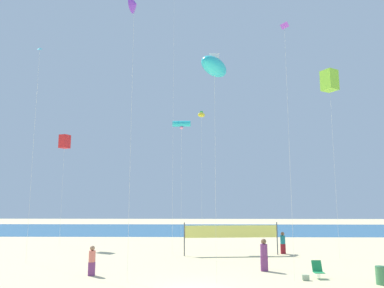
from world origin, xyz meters
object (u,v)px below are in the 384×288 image
(folding_beach_chair, at_px, (318,269))
(kite_red_box, at_px, (65,142))
(kite_yellow_inflatable, at_px, (201,115))
(kite_cyan_inflatable, at_px, (214,67))
(kite_lime_box, at_px, (329,81))
(beachgoer_teal_shirt, at_px, (283,242))
(kite_violet_delta, at_px, (134,5))
(beachgoer_plum_shirt, at_px, (264,254))
(beach_handbag, at_px, (306,278))
(kite_violet_diamond, at_px, (285,36))
(trash_barrel, at_px, (382,275))
(beachgoer_coral_shirt, at_px, (92,260))
(volleyball_net, at_px, (231,233))
(kite_cyan_diamond, at_px, (39,63))
(kite_cyan_tube, at_px, (182,124))

(folding_beach_chair, relative_size, kite_red_box, 0.09)
(folding_beach_chair, distance_m, kite_yellow_inflatable, 18.74)
(kite_cyan_inflatable, bearing_deg, folding_beach_chair, 11.66)
(kite_yellow_inflatable, relative_size, kite_lime_box, 0.90)
(beachgoer_teal_shirt, bearing_deg, kite_violet_delta, -124.21)
(kite_lime_box, bearing_deg, beachgoer_plum_shirt, -143.76)
(beach_handbag, relative_size, kite_violet_delta, 0.02)
(beachgoer_teal_shirt, bearing_deg, kite_violet_diamond, -87.75)
(beachgoer_teal_shirt, relative_size, trash_barrel, 1.89)
(beachgoer_coral_shirt, relative_size, kite_lime_box, 0.12)
(trash_barrel, distance_m, kite_yellow_inflatable, 20.77)
(volleyball_net, relative_size, kite_violet_diamond, 0.50)
(kite_cyan_diamond, bearing_deg, kite_cyan_tube, 39.48)
(folding_beach_chair, xyz_separation_m, kite_red_box, (-18.82, 13.23, 8.98))
(beachgoer_teal_shirt, bearing_deg, folding_beach_chair, -79.11)
(beachgoer_plum_shirt, bearing_deg, beachgoer_coral_shirt, -108.89)
(kite_violet_delta, distance_m, kite_red_box, 17.74)
(kite_cyan_tube, bearing_deg, trash_barrel, -52.88)
(kite_cyan_diamond, height_order, kite_violet_delta, kite_violet_delta)
(beachgoer_coral_shirt, distance_m, folding_beach_chair, 12.20)
(folding_beach_chair, xyz_separation_m, kite_violet_diamond, (-1.44, -0.73, 12.76))
(beachgoer_coral_shirt, xyz_separation_m, kite_red_box, (-6.64, 12.80, 8.59))
(kite_lime_box, bearing_deg, kite_violet_delta, -151.31)
(volleyball_net, height_order, kite_lime_box, kite_lime_box)
(beachgoer_plum_shirt, relative_size, kite_violet_diamond, 0.13)
(kite_red_box, bearing_deg, kite_yellow_inflatable, 1.21)
(volleyball_net, bearing_deg, kite_cyan_inflatable, -99.92)
(beachgoer_plum_shirt, relative_size, trash_barrel, 2.12)
(beachgoer_teal_shirt, distance_m, kite_violet_delta, 19.85)
(volleyball_net, height_order, kite_yellow_inflatable, kite_yellow_inflatable)
(trash_barrel, xyz_separation_m, kite_cyan_inflatable, (-8.10, 0.29, 10.87))
(volleyball_net, distance_m, kite_violet_delta, 17.13)
(kite_red_box, bearing_deg, kite_cyan_inflatable, -46.99)
(folding_beach_chair, bearing_deg, beachgoer_plum_shirt, 140.78)
(kite_cyan_inflatable, bearing_deg, kite_cyan_tube, 100.05)
(beachgoer_coral_shirt, height_order, kite_red_box, kite_red_box)
(beachgoer_teal_shirt, relative_size, kite_cyan_tube, 0.15)
(trash_barrel, distance_m, kite_violet_diamond, 13.45)
(kite_cyan_diamond, bearing_deg, kite_violet_diamond, -17.45)
(beachgoer_coral_shirt, bearing_deg, kite_cyan_tube, 12.35)
(trash_barrel, bearing_deg, volleyball_net, 125.40)
(kite_yellow_inflatable, bearing_deg, trash_barrel, -59.82)
(trash_barrel, distance_m, kite_lime_box, 14.70)
(beachgoer_coral_shirt, xyz_separation_m, kite_violet_diamond, (10.75, -1.16, 12.37))
(folding_beach_chair, bearing_deg, beachgoer_coral_shirt, 175.25)
(kite_cyan_inflatable, bearing_deg, trash_barrel, -2.07)
(beachgoer_plum_shirt, height_order, kite_cyan_diamond, kite_cyan_diamond)
(kite_violet_diamond, xyz_separation_m, kite_cyan_inflatable, (-4.00, -0.40, -1.92))
(kite_yellow_inflatable, bearing_deg, kite_cyan_tube, -150.89)
(kite_yellow_inflatable, bearing_deg, folding_beach_chair, -66.02)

